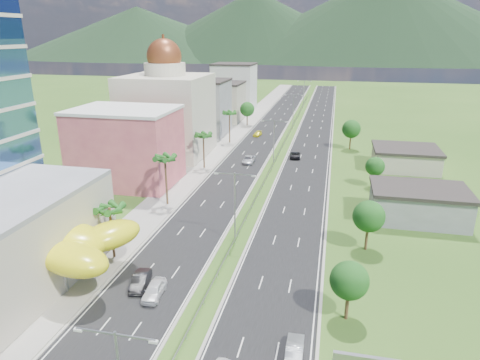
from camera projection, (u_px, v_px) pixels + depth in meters
The scene contains 33 objects.
ground at pixel (217, 277), 54.88m from camera, with size 500.00×500.00×0.00m, color #2D5119.
road_left at pixel (268, 130), 139.55m from camera, with size 11.00×260.00×0.04m, color black.
road_right at pixel (314, 132), 136.49m from camera, with size 11.00×260.00×0.04m, color black.
sidewalk_left at pixel (240, 128), 141.47m from camera, with size 7.00×260.00×0.12m, color gray.
median_guardrail at pixel (284, 142), 121.18m from camera, with size 0.10×216.06×0.76m.
streetlight_median_b at pixel (235, 201), 61.93m from camera, with size 6.04×0.25×11.00m.
streetlight_median_c at pixel (274, 138), 98.88m from camera, with size 6.04×0.25×11.00m.
streetlight_median_d at pixel (293, 107), 140.46m from camera, with size 6.04×0.25×11.00m.
streetlight_median_e at pixel (304, 91), 182.03m from camera, with size 6.04×0.25×11.00m.
lime_canopy at pixel (55, 241), 53.64m from camera, with size 18.00×15.00×7.40m.
pink_shophouse at pixel (126, 148), 87.72m from camera, with size 20.00×15.00×15.00m, color #B94C5B.
domed_building at pixel (167, 110), 107.72m from camera, with size 20.00×20.00×28.70m.
midrise_grey at pixel (201, 108), 131.70m from camera, with size 16.00×15.00×16.00m, color gray.
midrise_beige at pixel (220, 102), 152.51m from camera, with size 16.00×15.00×13.00m, color #B9B099.
midrise_white at pixel (234, 88), 172.95m from camera, with size 16.00×15.00×18.00m, color silver.
shed_near at pixel (418, 205), 71.46m from camera, with size 15.00×10.00×5.00m, color gray.
shed_far at pixel (405, 159), 98.86m from camera, with size 14.00×12.00×4.40m, color #B9B099.
palm_tree_b at pixel (110, 211), 57.60m from camera, with size 3.60×3.60×8.10m.
palm_tree_c at pixel (165, 160), 75.61m from camera, with size 3.60×3.60×9.60m.
palm_tree_d at pixel (203, 136), 97.17m from camera, with size 3.60×3.60×8.60m.
palm_tree_e at pixel (229, 114), 120.01m from camera, with size 3.60×3.60×9.40m.
leafy_tree_lfar at pixel (247, 109), 144.00m from camera, with size 4.90×4.90×8.05m.
leafy_tree_ra at pixel (349, 281), 45.45m from camera, with size 4.20×4.20×6.90m.
leafy_tree_rb at pixel (369, 216), 60.41m from camera, with size 4.55×4.55×7.47m.
leafy_tree_rc at pixel (375, 167), 85.93m from camera, with size 3.85×3.85×6.33m.
leafy_tree_rd at pixel (351, 129), 114.07m from camera, with size 4.90×4.90×8.05m.
mountain_ridge at pixel (382, 63), 458.38m from camera, with size 860.00×140.00×90.00m, color black, non-canonical shape.
car_white_near_left at pixel (154, 290), 50.68m from camera, with size 1.96×4.88×1.66m, color white.
car_dark_left at pixel (140, 280), 52.65m from camera, with size 1.74×4.99×1.65m, color black.
car_silver_mid_left at pixel (249, 160), 103.39m from camera, with size 2.67×5.78×1.61m, color #B0B1B8.
car_yellow_far_left at pixel (258, 134), 130.61m from camera, with size 1.82×4.48×1.30m, color yellow.
car_silver_right at pixel (295, 349), 41.26m from camera, with size 1.63×4.68×1.54m, color #A5A8AC.
car_dark_far_right at pixel (295, 155), 107.58m from camera, with size 2.53×5.49×1.52m, color black.
Camera 1 is at (13.14, -46.11, 29.64)m, focal length 32.00 mm.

